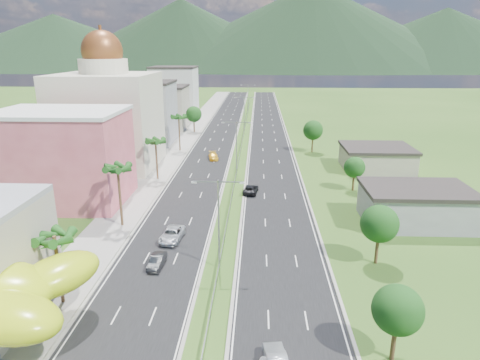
# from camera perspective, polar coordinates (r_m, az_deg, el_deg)

# --- Properties ---
(ground) EXTENTS (500.00, 500.00, 0.00)m
(ground) POSITION_cam_1_polar(r_m,az_deg,el_deg) (43.89, -3.99, -17.89)
(ground) COLOR #2D5119
(ground) RESTS_ON ground
(road_left) EXTENTS (11.00, 260.00, 0.04)m
(road_left) POSITION_cam_1_polar(r_m,az_deg,el_deg) (128.69, -2.89, 5.95)
(road_left) COLOR black
(road_left) RESTS_ON ground
(road_right) EXTENTS (11.00, 260.00, 0.04)m
(road_right) POSITION_cam_1_polar(r_m,az_deg,el_deg) (128.17, 3.84, 5.88)
(road_right) COLOR black
(road_right) RESTS_ON ground
(sidewalk_left) EXTENTS (7.00, 260.00, 0.12)m
(sidewalk_left) POSITION_cam_1_polar(r_m,az_deg,el_deg) (129.91, -7.09, 5.96)
(sidewalk_left) COLOR gray
(sidewalk_left) RESTS_ON ground
(median_guardrail) EXTENTS (0.10, 216.06, 0.76)m
(median_guardrail) POSITION_cam_1_polar(r_m,az_deg,el_deg) (110.49, 0.13, 4.39)
(median_guardrail) COLOR gray
(median_guardrail) RESTS_ON ground
(streetlight_median_b) EXTENTS (6.04, 0.25, 11.00)m
(streetlight_median_b) POSITION_cam_1_polar(r_m,az_deg,el_deg) (49.43, -2.87, -4.72)
(streetlight_median_b) COLOR gray
(streetlight_median_b) RESTS_ON ground
(streetlight_median_c) EXTENTS (6.04, 0.25, 11.00)m
(streetlight_median_c) POSITION_cam_1_polar(r_m,az_deg,el_deg) (87.71, -0.47, 5.10)
(streetlight_median_c) COLOR gray
(streetlight_median_c) RESTS_ON ground
(streetlight_median_d) EXTENTS (6.04, 0.25, 11.00)m
(streetlight_median_d) POSITION_cam_1_polar(r_m,az_deg,el_deg) (132.00, 0.55, 9.22)
(streetlight_median_d) COLOR gray
(streetlight_median_d) RESTS_ON ground
(streetlight_median_e) EXTENTS (6.04, 0.25, 11.00)m
(streetlight_median_e) POSITION_cam_1_polar(r_m,az_deg,el_deg) (176.65, 1.07, 11.26)
(streetlight_median_e) COLOR gray
(streetlight_median_e) RESTS_ON ground
(pink_shophouse) EXTENTS (20.00, 15.00, 15.00)m
(pink_shophouse) POSITION_cam_1_polar(r_m,az_deg,el_deg) (77.09, -22.50, 2.63)
(pink_shophouse) COLOR #BE4E5C
(pink_shophouse) RESTS_ON ground
(domed_building) EXTENTS (20.00, 20.00, 28.70)m
(domed_building) POSITION_cam_1_polar(r_m,az_deg,el_deg) (97.26, -17.20, 8.30)
(domed_building) COLOR beige
(domed_building) RESTS_ON ground
(midrise_grey) EXTENTS (16.00, 15.00, 16.00)m
(midrise_grey) POSITION_cam_1_polar(r_m,az_deg,el_deg) (121.07, -12.73, 8.67)
(midrise_grey) COLOR gray
(midrise_grey) RESTS_ON ground
(midrise_beige) EXTENTS (16.00, 15.00, 13.00)m
(midrise_beige) POSITION_cam_1_polar(r_m,az_deg,el_deg) (142.42, -10.42, 9.43)
(midrise_beige) COLOR #A49787
(midrise_beige) RESTS_ON ground
(midrise_white) EXTENTS (16.00, 15.00, 18.00)m
(midrise_white) POSITION_cam_1_polar(r_m,az_deg,el_deg) (164.48, -8.70, 11.41)
(midrise_white) COLOR silver
(midrise_white) RESTS_ON ground
(shed_near) EXTENTS (15.00, 10.00, 5.00)m
(shed_near) POSITION_cam_1_polar(r_m,az_deg,el_deg) (68.89, 22.36, -3.36)
(shed_near) COLOR gray
(shed_near) RESTS_ON ground
(shed_far) EXTENTS (14.00, 12.00, 4.40)m
(shed_far) POSITION_cam_1_polar(r_m,az_deg,el_deg) (96.93, 17.72, 2.69)
(shed_far) COLOR #A49787
(shed_far) RESTS_ON ground
(palm_tree_b) EXTENTS (3.60, 3.60, 8.10)m
(palm_tree_b) POSITION_cam_1_polar(r_m,az_deg,el_deg) (46.31, -23.48, -7.37)
(palm_tree_b) COLOR #47301C
(palm_tree_b) RESTS_ON ground
(palm_tree_c) EXTENTS (3.60, 3.60, 9.60)m
(palm_tree_c) POSITION_cam_1_polar(r_m,az_deg,el_deg) (63.24, -16.00, 1.24)
(palm_tree_c) COLOR #47301C
(palm_tree_c) RESTS_ON ground
(palm_tree_d) EXTENTS (3.60, 3.60, 8.60)m
(palm_tree_d) POSITION_cam_1_polar(r_m,az_deg,el_deg) (84.93, -11.19, 4.91)
(palm_tree_d) COLOR #47301C
(palm_tree_d) RESTS_ON ground
(palm_tree_e) EXTENTS (3.60, 3.60, 9.40)m
(palm_tree_e) POSITION_cam_1_polar(r_m,az_deg,el_deg) (108.82, -8.18, 8.15)
(palm_tree_e) COLOR #47301C
(palm_tree_e) RESTS_ON ground
(leafy_tree_lfar) EXTENTS (4.90, 4.90, 8.05)m
(leafy_tree_lfar) POSITION_cam_1_polar(r_m,az_deg,el_deg) (133.60, -6.18, 8.71)
(leafy_tree_lfar) COLOR #47301C
(leafy_tree_lfar) RESTS_ON ground
(leafy_tree_ra) EXTENTS (4.20, 4.20, 6.90)m
(leafy_tree_ra) POSITION_cam_1_polar(r_m,az_deg,el_deg) (38.60, 20.28, -15.96)
(leafy_tree_ra) COLOR #47301C
(leafy_tree_ra) RESTS_ON ground
(leafy_tree_rb) EXTENTS (4.55, 4.55, 7.47)m
(leafy_tree_rb) POSITION_cam_1_polar(r_m,az_deg,el_deg) (53.68, 18.11, -5.58)
(leafy_tree_rb) COLOR #47301C
(leafy_tree_rb) RESTS_ON ground
(leafy_tree_rc) EXTENTS (3.85, 3.85, 6.33)m
(leafy_tree_rc) POSITION_cam_1_polar(r_m,az_deg,el_deg) (80.39, 15.02, 1.62)
(leafy_tree_rc) COLOR #47301C
(leafy_tree_rc) RESTS_ON ground
(leafy_tree_rd) EXTENTS (4.90, 4.90, 8.05)m
(leafy_tree_rd) POSITION_cam_1_polar(r_m,az_deg,el_deg) (108.29, 9.71, 6.56)
(leafy_tree_rd) COLOR #47301C
(leafy_tree_rd) RESTS_ON ground
(mountain_ridge) EXTENTS (860.00, 140.00, 90.00)m
(mountain_ridge) POSITION_cam_1_polar(r_m,az_deg,el_deg) (489.44, 9.31, 14.10)
(mountain_ridge) COLOR black
(mountain_ridge) RESTS_ON ground
(car_dark_left) EXTENTS (1.68, 4.33, 1.41)m
(car_dark_left) POSITION_cam_1_polar(r_m,az_deg,el_deg) (53.09, -11.01, -10.56)
(car_dark_left) COLOR black
(car_dark_left) RESTS_ON road_left
(car_silver_mid_left) EXTENTS (3.13, 5.91, 1.58)m
(car_silver_mid_left) POSITION_cam_1_polar(r_m,az_deg,el_deg) (59.50, -9.06, -7.18)
(car_silver_mid_left) COLOR #AFB2B7
(car_silver_mid_left) RESTS_ON road_left
(car_yellow_far_left) EXTENTS (2.91, 5.36, 1.47)m
(car_yellow_far_left) POSITION_cam_1_polar(r_m,az_deg,el_deg) (100.80, -3.57, 3.19)
(car_yellow_far_left) COLOR gold
(car_yellow_far_left) RESTS_ON road_left
(car_dark_far_right) EXTENTS (2.98, 5.35, 1.42)m
(car_dark_far_right) POSITION_cam_1_polar(r_m,az_deg,el_deg) (77.19, 1.44, -1.24)
(car_dark_far_right) COLOR black
(car_dark_far_right) RESTS_ON road_right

